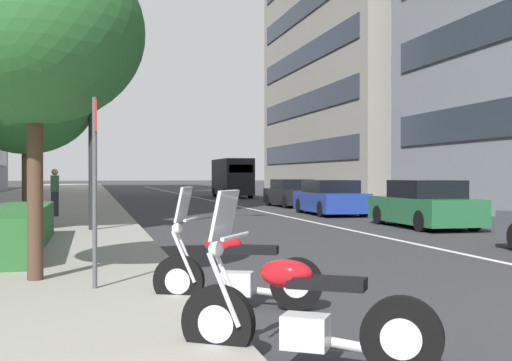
# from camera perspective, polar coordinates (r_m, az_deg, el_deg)

# --- Properties ---
(sidewalk_right_plaza) EXTENTS (160.00, 9.04, 0.15)m
(sidewalk_right_plaza) POSITION_cam_1_polar(r_m,az_deg,el_deg) (35.40, -19.35, -2.06)
(sidewalk_right_plaza) COLOR gray
(sidewalk_right_plaza) RESTS_ON ground
(lane_centre_stripe) EXTENTS (110.00, 0.16, 0.01)m
(lane_centre_stripe) POSITION_cam_1_polar(r_m,az_deg,el_deg) (40.92, -3.81, -1.80)
(lane_centre_stripe) COLOR silver
(lane_centre_stripe) RESTS_ON ground
(motorcycle_far_end_row) EXTENTS (1.32, 1.93, 1.49)m
(motorcycle_far_end_row) POSITION_cam_1_polar(r_m,az_deg,el_deg) (5.53, 3.97, -11.76)
(motorcycle_far_end_row) COLOR black
(motorcycle_far_end_row) RESTS_ON ground
(motorcycle_nearest_camera) EXTENTS (0.98, 1.96, 1.47)m
(motorcycle_nearest_camera) POSITION_cam_1_polar(r_m,az_deg,el_deg) (7.94, -1.99, -8.06)
(motorcycle_nearest_camera) COLOR black
(motorcycle_nearest_camera) RESTS_ON ground
(car_mid_block_traffic) EXTENTS (4.49, 1.96, 1.47)m
(car_mid_block_traffic) POSITION_cam_1_polar(r_m,az_deg,el_deg) (20.73, 14.60, -2.16)
(car_mid_block_traffic) COLOR #236038
(car_mid_block_traffic) RESTS_ON ground
(car_approaching_light) EXTENTS (4.60, 2.04, 1.42)m
(car_approaching_light) POSITION_cam_1_polar(r_m,az_deg,el_deg) (26.77, 6.54, -1.55)
(car_approaching_light) COLOR navy
(car_approaching_light) RESTS_ON ground
(car_far_down_avenue) EXTENTS (4.27, 2.00, 1.41)m
(car_far_down_avenue) POSITION_cam_1_polar(r_m,az_deg,el_deg) (33.34, 3.20, -1.18)
(car_far_down_avenue) COLOR black
(car_far_down_avenue) RESTS_ON ground
(delivery_van_ahead) EXTENTS (5.79, 2.07, 2.80)m
(delivery_van_ahead) POSITION_cam_1_polar(r_m,az_deg,el_deg) (47.30, -2.11, 0.30)
(delivery_van_ahead) COLOR black
(delivery_van_ahead) RESTS_ON ground
(parking_sign_by_curb) EXTENTS (0.32, 0.06, 2.48)m
(parking_sign_by_curb) POSITION_cam_1_polar(r_m,az_deg,el_deg) (8.63, -13.99, 0.62)
(parking_sign_by_curb) COLOR #47494C
(parking_sign_by_curb) RESTS_ON sidewalk_right_plaza
(street_lamp_with_banners) EXTENTS (1.26, 1.99, 7.81)m
(street_lamp_with_banners) POSITION_cam_1_polar(r_m,az_deg,el_deg) (18.25, -13.40, 10.50)
(street_lamp_with_banners) COLOR #232326
(street_lamp_with_banners) RESTS_ON sidewalk_right_plaza
(clipped_hedge_bed) EXTENTS (6.64, 1.10, 0.81)m
(clipped_hedge_bed) POSITION_cam_1_polar(r_m,az_deg,el_deg) (13.82, -20.43, -3.97)
(clipped_hedge_bed) COLOR #28602D
(clipped_hedge_bed) RESTS_ON sidewalk_right_plaza
(street_tree_far_plaza) EXTENTS (3.06, 3.06, 4.78)m
(street_tree_far_plaza) POSITION_cam_1_polar(r_m,az_deg,el_deg) (9.77, -18.91, 12.29)
(street_tree_far_plaza) COLOR #473323
(street_tree_far_plaza) RESTS_ON sidewalk_right_plaza
(street_tree_near_plaza_corner) EXTENTS (3.79, 3.79, 5.26)m
(street_tree_near_plaza_corner) POSITION_cam_1_polar(r_m,az_deg,el_deg) (18.70, -19.62, 7.12)
(street_tree_near_plaza_corner) COLOR #473323
(street_tree_near_plaza_corner) RESTS_ON sidewalk_right_plaza
(pedestrian_on_plaza) EXTENTS (0.41, 0.28, 1.70)m
(pedestrian_on_plaza) POSITION_cam_1_polar(r_m,az_deg,el_deg) (24.30, -17.29, -0.99)
(pedestrian_on_plaza) COLOR #2D2D33
(pedestrian_on_plaza) RESTS_ON sidewalk_right_plaza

